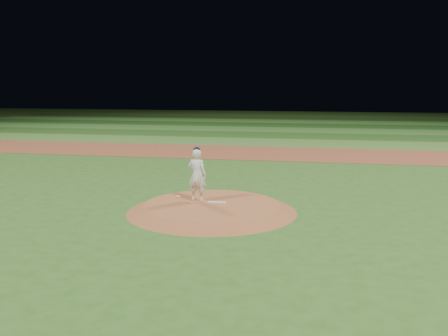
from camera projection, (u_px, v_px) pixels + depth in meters
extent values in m
plane|color=#2E5B1D|center=(212.00, 211.00, 16.19)|extent=(120.00, 120.00, 0.00)
cube|color=brown|center=(264.00, 153.00, 29.72)|extent=(70.00, 6.00, 0.02)
cube|color=#407129|center=(273.00, 142.00, 35.04)|extent=(70.00, 5.00, 0.02)
cube|color=#244E19|center=(279.00, 135.00, 39.87)|extent=(70.00, 5.00, 0.02)
cube|color=#3A7028|center=(284.00, 130.00, 44.71)|extent=(70.00, 5.00, 0.02)
cube|color=#1E4D18|center=(288.00, 125.00, 49.54)|extent=(70.00, 5.00, 0.02)
cube|color=#3E782B|center=(292.00, 122.00, 54.37)|extent=(70.00, 5.00, 0.02)
cube|color=#214817|center=(294.00, 118.00, 59.21)|extent=(70.00, 5.00, 0.02)
cone|color=#9E5831|center=(212.00, 208.00, 16.17)|extent=(5.50, 5.50, 0.25)
cube|color=white|center=(217.00, 202.00, 16.32)|extent=(0.61, 0.17, 0.03)
ellipsoid|color=white|center=(178.00, 197.00, 17.04)|extent=(0.12, 0.12, 0.07)
imported|color=white|center=(197.00, 175.00, 16.44)|extent=(0.70, 0.51, 1.75)
ellipsoid|color=black|center=(197.00, 149.00, 16.29)|extent=(0.22, 0.22, 0.15)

